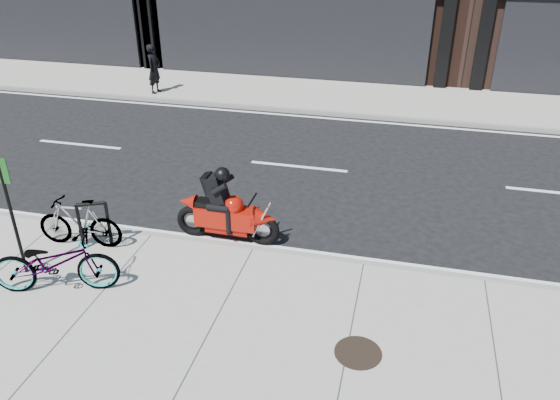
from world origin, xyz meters
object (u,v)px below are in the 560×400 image
(motorcycle, at_px, (231,212))
(pedestrian, at_px, (154,69))
(bicycle_rear, at_px, (79,223))
(manhole_cover, at_px, (358,353))
(bicycle_front, at_px, (55,262))
(bike_rack, at_px, (94,221))
(sign_post, at_px, (10,207))

(motorcycle, distance_m, pedestrian, 9.72)
(bicycle_rear, relative_size, manhole_cover, 2.39)
(pedestrian, bearing_deg, bicycle_front, -157.00)
(bike_rack, xyz_separation_m, pedestrian, (-3.12, 9.11, 0.26))
(motorcycle, bearing_deg, bicycle_front, -133.37)
(bike_rack, height_order, bicycle_front, bicycle_front)
(bike_rack, xyz_separation_m, sign_post, (-0.78, -0.98, 0.71))
(bicycle_front, distance_m, bicycle_rear, 1.33)
(bicycle_front, height_order, bicycle_rear, bicycle_front)
(bicycle_rear, bearing_deg, sign_post, -31.14)
(bicycle_rear, height_order, sign_post, sign_post)
(bike_rack, bearing_deg, bicycle_rear, -180.00)
(sign_post, bearing_deg, bicycle_rear, 62.69)
(bike_rack, distance_m, pedestrian, 9.63)
(manhole_cover, bearing_deg, bicycle_rear, 163.19)
(bike_rack, relative_size, manhole_cover, 1.40)
(bicycle_rear, bearing_deg, bike_rack, 85.07)
(pedestrian, bearing_deg, bike_rack, -155.18)
(bike_rack, bearing_deg, pedestrian, 108.89)
(motorcycle, height_order, pedestrian, pedestrian)
(motorcycle, bearing_deg, bike_rack, -155.66)
(motorcycle, xyz_separation_m, manhole_cover, (2.67, -2.57, -0.48))
(bicycle_rear, xyz_separation_m, sign_post, (-0.48, -0.98, 0.78))
(motorcycle, relative_size, pedestrian, 1.27)
(bicycle_rear, xyz_separation_m, motorcycle, (2.53, 1.00, 0.01))
(bicycle_rear, distance_m, pedestrian, 9.54)
(bike_rack, distance_m, manhole_cover, 5.18)
(bike_rack, height_order, motorcycle, motorcycle)
(motorcycle, distance_m, sign_post, 3.68)
(pedestrian, bearing_deg, bicycle_rear, -156.88)
(manhole_cover, distance_m, sign_post, 5.85)
(manhole_cover, height_order, sign_post, sign_post)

